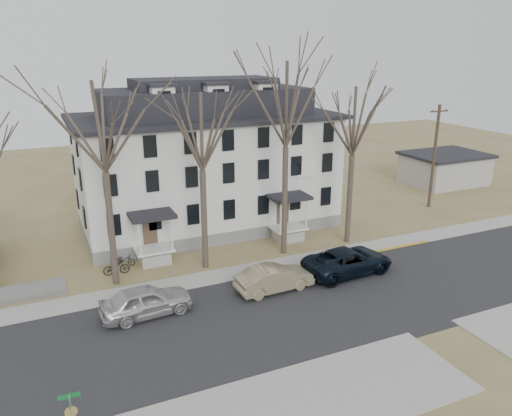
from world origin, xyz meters
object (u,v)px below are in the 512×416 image
tree_far_left (101,120)px  street_sign (72,416)px  utility_pole_far (434,156)px  car_navy (348,261)px  boarding_house (206,162)px  bicycle_left (124,260)px  bicycle_right (116,268)px  tree_center (287,99)px  car_silver (147,301)px  tree_mid_right (354,116)px  car_tan (274,279)px  tree_mid_left (201,127)px

tree_far_left → street_sign: bearing=-104.9°
utility_pole_far → car_navy: 18.14m
boarding_house → bicycle_left: boarding_house is taller
utility_pole_far → bicycle_right: (-29.26, -2.99, -4.39)m
tree_center → car_silver: (-11.07, -4.78, -10.22)m
utility_pole_far → car_navy: (-15.22, -9.01, -4.05)m
boarding_house → utility_pole_far: boarding_house is taller
boarding_house → tree_center: 10.39m
car_silver → tree_far_left: bearing=7.0°
utility_pole_far → bicycle_right: utility_pole_far is taller
tree_mid_right → utility_pole_far: bearing=19.3°
tree_center → car_tan: 11.90m
tree_far_left → bicycle_right: (0.24, 1.21, -9.83)m
boarding_house → tree_mid_right: 12.51m
tree_far_left → tree_mid_right: (17.50, 0.00, -0.74)m
tree_mid_left → car_navy: (8.28, -4.81, -8.75)m
tree_far_left → utility_pole_far: 30.29m
boarding_house → utility_pole_far: (20.50, -3.95, -0.47)m
tree_mid_left → bicycle_left: size_ratio=7.88×
car_navy → street_sign: size_ratio=2.27×
car_silver → bicycle_right: (-0.69, 5.99, -0.35)m
tree_far_left → bicycle_right: tree_far_left is taller
utility_pole_far → bicycle_left: utility_pole_far is taller
tree_mid_right → car_tan: 13.40m
utility_pole_far → car_tan: 23.09m
tree_mid_left → bicycle_left: bearing=153.8°
car_navy → bicycle_left: size_ratio=3.81×
tree_center → utility_pole_far: tree_center is taller
tree_mid_right → bicycle_left: (-16.55, 2.48, -9.18)m
tree_mid_right → tree_center: bearing=180.0°
tree_far_left → bicycle_left: bearing=69.1°
bicycle_left → street_sign: size_ratio=0.60×
tree_far_left → car_silver: tree_far_left is taller
car_navy → street_sign: bearing=113.2°
tree_mid_right → car_navy: (-3.22, -4.81, -8.75)m
boarding_house → car_silver: size_ratio=4.08×
car_tan → car_navy: 5.55m
tree_center → car_navy: 11.53m
tree_mid_right → bicycle_left: bearing=171.5°
utility_pole_far → tree_center: bearing=-166.5°
tree_mid_left → car_tan: tree_mid_left is taller
tree_mid_left → car_tan: 10.50m
tree_mid_right → street_sign: bearing=-147.0°
boarding_house → tree_mid_left: tree_mid_left is taller
tree_mid_left → bicycle_right: tree_mid_left is taller
boarding_house → tree_mid_left: 9.66m
boarding_house → bicycle_right: boarding_house is taller
car_tan → boarding_house: bearing=-3.7°
car_navy → bicycle_left: (-13.33, 7.29, -0.43)m
tree_center → car_navy: bearing=-64.6°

